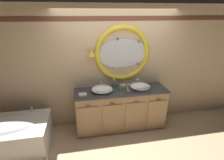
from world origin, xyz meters
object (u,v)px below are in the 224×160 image
(sink_basin_left, at_px, (102,89))
(toiletry_basket, at_px, (123,85))
(bathtub, at_px, (5,135))
(soap_dispenser, at_px, (121,88))
(toothbrush_holder_left, at_px, (114,85))
(toothbrush_holder_right, at_px, (128,91))
(sink_basin_right, at_px, (140,86))
(folded_hand_towel, at_px, (83,95))

(sink_basin_left, xyz_separation_m, toiletry_basket, (0.49, 0.21, -0.04))
(bathtub, height_order, soap_dispenser, soap_dispenser)
(bathtub, xyz_separation_m, toiletry_basket, (2.32, 0.53, 0.58))
(toothbrush_holder_left, xyz_separation_m, soap_dispenser, (0.09, -0.20, 0.01))
(bathtub, bearing_deg, toothbrush_holder_right, 4.14)
(sink_basin_right, distance_m, toiletry_basket, 0.39)
(soap_dispenser, bearing_deg, folded_hand_towel, -174.70)
(bathtub, bearing_deg, sink_basin_right, 6.88)
(folded_hand_towel, height_order, toiletry_basket, toiletry_basket)
(sink_basin_right, relative_size, toiletry_basket, 3.27)
(bathtub, distance_m, toiletry_basket, 2.45)
(sink_basin_right, distance_m, toothbrush_holder_right, 0.34)
(bathtub, relative_size, folded_hand_towel, 9.87)
(bathtub, relative_size, soap_dispenser, 9.84)
(toothbrush_holder_right, bearing_deg, soap_dispenser, 131.31)
(toothbrush_holder_left, height_order, soap_dispenser, toothbrush_holder_left)
(sink_basin_left, height_order, soap_dispenser, soap_dispenser)
(sink_basin_left, distance_m, sink_basin_right, 0.81)
(folded_hand_towel, distance_m, toiletry_basket, 0.93)
(sink_basin_left, relative_size, soap_dispenser, 2.73)
(toothbrush_holder_left, distance_m, folded_hand_towel, 0.74)
(sink_basin_right, distance_m, soap_dispenser, 0.43)
(soap_dispenser, bearing_deg, bathtub, -172.03)
(bathtub, relative_size, toiletry_basket, 11.93)
(toothbrush_holder_right, xyz_separation_m, folded_hand_towel, (-0.90, 0.07, -0.04))
(sink_basin_right, xyz_separation_m, toiletry_basket, (-0.32, 0.21, -0.04))
(toothbrush_holder_left, xyz_separation_m, toiletry_basket, (0.20, 0.02, -0.03))
(toothbrush_holder_right, bearing_deg, sink_basin_left, 163.58)
(toiletry_basket, bearing_deg, bathtub, -167.09)
(folded_hand_towel, bearing_deg, soap_dispenser, 5.30)
(toothbrush_holder_left, bearing_deg, toiletry_basket, 4.95)
(sink_basin_left, relative_size, toothbrush_holder_right, 2.10)
(toothbrush_holder_right, bearing_deg, folded_hand_towel, 175.64)
(sink_basin_left, distance_m, toothbrush_holder_right, 0.53)
(bathtub, xyz_separation_m, sink_basin_right, (2.64, 0.32, 0.62))
(toothbrush_holder_right, xyz_separation_m, toiletry_basket, (-0.02, 0.36, -0.03))
(toiletry_basket, bearing_deg, sink_basin_left, -156.53)
(soap_dispenser, bearing_deg, sink_basin_left, 178.69)
(bathtub, relative_size, sink_basin_left, 3.61)
(soap_dispenser, relative_size, folded_hand_towel, 1.00)
(toothbrush_holder_right, distance_m, soap_dispenser, 0.19)
(bathtub, distance_m, sink_basin_left, 1.96)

